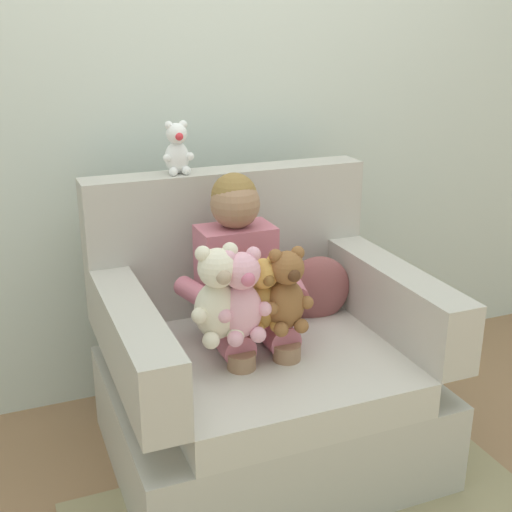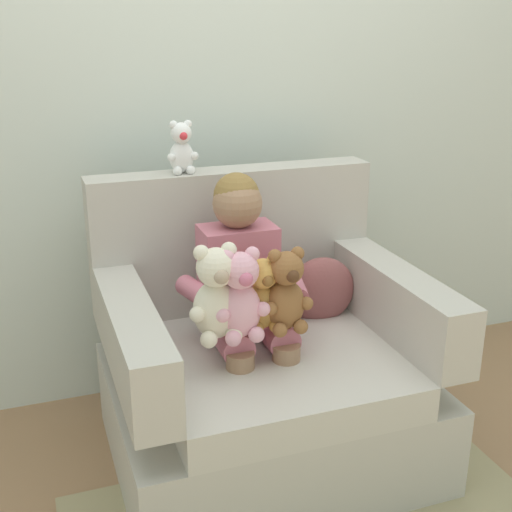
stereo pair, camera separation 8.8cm
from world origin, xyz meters
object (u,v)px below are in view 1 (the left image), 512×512
at_px(armchair, 262,372).
at_px(plush_white_on_backrest, 177,150).
at_px(plush_cream, 218,296).
at_px(plush_brown, 286,292).
at_px(plush_pink, 242,298).
at_px(throw_pillow, 317,289).
at_px(seated_child, 243,283).
at_px(plush_honey, 263,295).

bearing_deg(armchair, plush_white_on_backrest, 119.48).
bearing_deg(plush_cream, plush_brown, 8.98).
xyz_separation_m(plush_brown, plush_pink, (-0.16, -0.01, 0.01)).
xyz_separation_m(plush_pink, throw_pillow, (0.42, 0.29, -0.15)).
bearing_deg(throw_pillow, plush_pink, -144.86).
bearing_deg(plush_cream, seated_child, 61.72).
bearing_deg(throw_pillow, seated_child, -163.99).
height_order(plush_honey, plush_brown, plush_brown).
bearing_deg(plush_white_on_backrest, plush_pink, -81.26).
bearing_deg(plush_brown, throw_pillow, 58.68).
xyz_separation_m(armchair, seated_child, (-0.06, 0.03, 0.34)).
bearing_deg(plush_honey, armchair, 55.44).
relative_size(plush_brown, plush_pink, 0.94).
relative_size(plush_pink, plush_white_on_backrest, 1.58).
height_order(armchair, plush_white_on_backrest, plush_white_on_backrest).
bearing_deg(plush_honey, plush_white_on_backrest, 93.14).
distance_m(armchair, plush_brown, 0.40).
height_order(plush_pink, throw_pillow, plush_pink).
relative_size(plush_honey, throw_pillow, 0.98).
distance_m(armchair, throw_pillow, 0.38).
bearing_deg(plush_honey, throw_pillow, 24.31).
bearing_deg(plush_brown, plush_white_on_backrest, 123.57).
relative_size(armchair, plush_honey, 4.24).
relative_size(seated_child, plush_cream, 2.59).
distance_m(plush_brown, plush_white_on_backrest, 0.66).
xyz_separation_m(seated_child, plush_honey, (0.01, -0.16, 0.02)).
xyz_separation_m(plush_cream, plush_brown, (0.23, -0.01, -0.02)).
height_order(plush_pink, plush_white_on_backrest, plush_white_on_backrest).
relative_size(plush_honey, plush_white_on_backrest, 1.34).
xyz_separation_m(armchair, throw_pillow, (0.28, 0.13, 0.23)).
bearing_deg(throw_pillow, plush_white_on_backrest, 156.01).
height_order(plush_cream, throw_pillow, plush_cream).
relative_size(plush_cream, plush_white_on_backrest, 1.67).
height_order(seated_child, plush_white_on_backrest, plush_white_on_backrest).
relative_size(seated_child, plush_pink, 2.74).
bearing_deg(plush_honey, seated_child, 79.74).
bearing_deg(plush_brown, seated_child, 123.04).
xyz_separation_m(plush_cream, plush_pink, (0.07, -0.02, -0.01)).
relative_size(plush_pink, throw_pillow, 1.16).
bearing_deg(plush_white_on_backrest, plush_cream, -89.54).
relative_size(armchair, plush_cream, 3.39).
xyz_separation_m(seated_child, plush_cream, (-0.15, -0.18, 0.05)).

